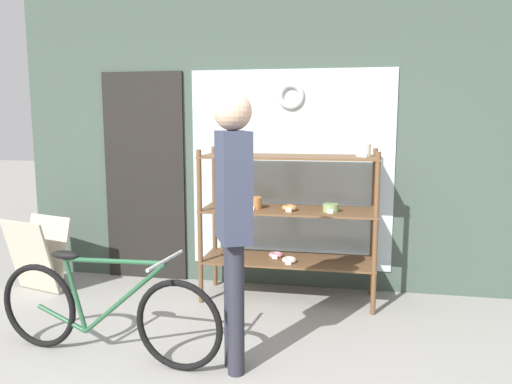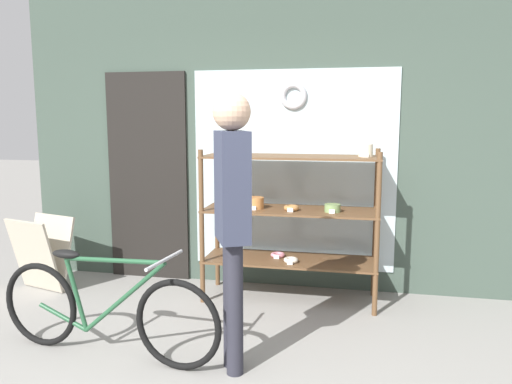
{
  "view_description": "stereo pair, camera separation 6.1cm",
  "coord_description": "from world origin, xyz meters",
  "px_view_note": "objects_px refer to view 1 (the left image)",
  "views": [
    {
      "loc": [
        0.77,
        -2.4,
        1.65
      ],
      "look_at": [
        0.11,
        1.02,
        1.13
      ],
      "focal_mm": 35.0,
      "sensor_mm": 36.0,
      "label": 1
    },
    {
      "loc": [
        0.83,
        -2.39,
        1.65
      ],
      "look_at": [
        0.11,
        1.02,
        1.13
      ],
      "focal_mm": 35.0,
      "sensor_mm": 36.0,
      "label": 2
    }
  ],
  "objects_px": {
    "display_case": "(289,212)",
    "pedestrian": "(233,209)",
    "bicycle": "(104,311)",
    "sandwich_board": "(38,254)"
  },
  "relations": [
    {
      "from": "display_case",
      "to": "pedestrian",
      "type": "xyz_separation_m",
      "value": [
        -0.18,
        -1.37,
        0.27
      ]
    },
    {
      "from": "sandwich_board",
      "to": "pedestrian",
      "type": "xyz_separation_m",
      "value": [
        2.19,
        -1.13,
        0.72
      ]
    },
    {
      "from": "bicycle",
      "to": "pedestrian",
      "type": "height_order",
      "value": "pedestrian"
    },
    {
      "from": "display_case",
      "to": "pedestrian",
      "type": "height_order",
      "value": "pedestrian"
    },
    {
      "from": "pedestrian",
      "to": "display_case",
      "type": "bearing_deg",
      "value": -32.93
    },
    {
      "from": "display_case",
      "to": "pedestrian",
      "type": "bearing_deg",
      "value": -97.58
    },
    {
      "from": "bicycle",
      "to": "sandwich_board",
      "type": "xyz_separation_m",
      "value": [
        -1.28,
        1.14,
        0.02
      ]
    },
    {
      "from": "bicycle",
      "to": "pedestrian",
      "type": "bearing_deg",
      "value": 7.48
    },
    {
      "from": "sandwich_board",
      "to": "pedestrian",
      "type": "bearing_deg",
      "value": -11.28
    },
    {
      "from": "display_case",
      "to": "sandwich_board",
      "type": "bearing_deg",
      "value": -174.36
    }
  ]
}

